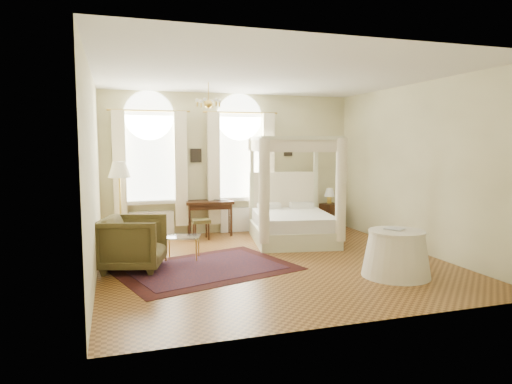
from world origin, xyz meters
TOP-DOWN VIEW (x-y plane):
  - ground at (0.00, 0.00)m, footprint 6.00×6.00m
  - room_walls at (0.00, 0.00)m, footprint 6.00×6.00m
  - window_left at (-1.90, 2.87)m, footprint 1.62×0.27m
  - window_right at (0.20, 2.87)m, footprint 1.62×0.27m
  - chandelier at (-0.90, 1.20)m, footprint 0.51×0.45m
  - wall_pictures at (0.09, 2.97)m, footprint 2.54×0.03m
  - canopy_bed at (0.99, 1.49)m, footprint 2.03×2.35m
  - nightstand at (2.51, 2.70)m, footprint 0.53×0.50m
  - nightstand_lamp at (2.51, 2.80)m, footprint 0.26×0.26m
  - writing_desk at (-0.60, 2.70)m, footprint 1.14×0.68m
  - laptop at (-0.33, 2.66)m, footprint 0.38×0.29m
  - stool at (-0.87, 2.33)m, footprint 0.40×0.40m
  - armchair at (-2.41, 0.21)m, footprint 1.23×1.22m
  - coffee_table at (-1.53, 0.65)m, footprint 0.74×0.61m
  - floor_lamp at (-2.58, 2.19)m, footprint 0.45×0.45m
  - oriental_rug at (-1.25, -0.09)m, footprint 3.35×2.81m
  - side_table at (1.59, -1.44)m, footprint 1.09×1.09m
  - book at (1.51, -1.41)m, footprint 0.32×0.35m

SIDE VIEW (x-z plane):
  - ground at x=0.00m, z-range 0.00..0.00m
  - oriental_rug at x=-1.25m, z-range 0.00..0.01m
  - nightstand at x=2.51m, z-range 0.00..0.62m
  - side_table at x=1.59m, z-range -0.01..0.73m
  - stool at x=-0.87m, z-range 0.15..0.60m
  - coffee_table at x=-1.53m, z-range 0.17..0.61m
  - armchair at x=-2.41m, z-range 0.00..0.91m
  - canopy_bed at x=0.99m, z-range -0.62..1.65m
  - writing_desk at x=-0.60m, z-range 0.29..1.10m
  - book at x=1.51m, z-range 0.74..0.77m
  - laptop at x=-0.33m, z-range 0.81..0.84m
  - nightstand_lamp at x=2.51m, z-range 0.68..1.06m
  - window_left at x=-1.90m, z-range -0.16..3.13m
  - window_right at x=0.20m, z-range -0.16..3.13m
  - floor_lamp at x=-2.58m, z-range 0.62..2.38m
  - wall_pictures at x=0.09m, z-range 1.70..2.09m
  - room_walls at x=0.00m, z-range -1.02..4.98m
  - chandelier at x=-0.90m, z-range 2.66..3.16m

